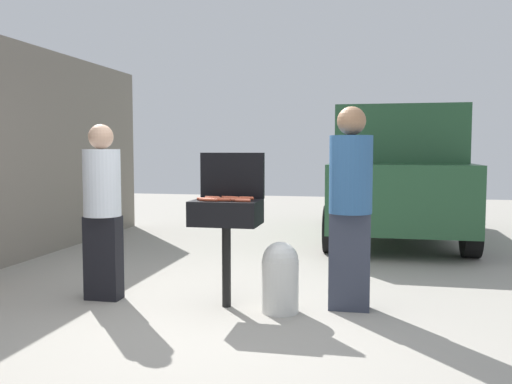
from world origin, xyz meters
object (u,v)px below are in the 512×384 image
Objects in this scene: propane_tank at (280,276)px; hot_dog_13 at (207,200)px; hot_dog_5 at (231,198)px; hot_dog_14 at (210,200)px; hot_dog_12 at (243,199)px; hot_dog_4 at (204,199)px; hot_dog_1 at (243,201)px; hot_dog_3 at (229,197)px; hot_dog_10 at (242,200)px; hot_dog_6 at (223,200)px; hot_dog_8 at (246,198)px; hot_dog_7 at (246,198)px; person_right at (350,200)px; hot_dog_2 at (213,198)px; hot_dog_0 at (219,199)px; hot_dog_9 at (212,197)px; parked_minivan at (396,174)px; person_left at (102,205)px; bbq_grill at (226,217)px; hot_dog_11 at (234,199)px.

hot_dog_13 is at bearing -176.18° from propane_tank.
hot_dog_14 is at bearing -116.39° from hot_dog_5.
hot_dog_4 is at bearing -176.75° from hot_dog_12.
hot_dog_1 is 0.38m from hot_dog_4.
hot_dog_3 is 0.29m from hot_dog_10.
hot_dog_6 is at bearing -152.92° from hot_dog_12.
hot_dog_4 is 0.38m from hot_dog_8.
person_right reaches higher than hot_dog_7.
hot_dog_4 and hot_dog_13 have the same top height.
hot_dog_0 is at bearing -44.60° from hot_dog_2.
hot_dog_0 and hot_dog_9 have the same top height.
propane_tank is 0.90m from person_right.
parked_minivan is at bearing 68.16° from hot_dog_13.
hot_dog_2 is 0.08× the size of person_left.
propane_tank is at bearing -6.08° from hot_dog_12.
propane_tank is (0.51, -0.20, -0.65)m from hot_dog_3.
hot_dog_1 is 0.36m from hot_dog_2.
bbq_grill is 7.40× the size of hot_dog_14.
parked_minivan is at bearing 67.64° from hot_dog_2.
hot_dog_14 is at bearing -38.87° from hot_dog_13.
hot_dog_11 is 1.03m from person_right.
bbq_grill is 0.21m from hot_dog_3.
parked_minivan is (1.57, 4.31, 0.05)m from hot_dog_11.
person_right is at bearing 7.60° from bbq_grill.
hot_dog_7 is 0.32m from hot_dog_9.
bbq_grill is 7.40× the size of hot_dog_6.
bbq_grill is at bearing 148.13° from hot_dog_10.
hot_dog_10 is (0.32, -0.20, 0.00)m from hot_dog_9.
hot_dog_8 reaches higher than propane_tank.
hot_dog_13 is at bearing -118.51° from hot_dog_3.
hot_dog_3 is 1.00× the size of hot_dog_10.
hot_dog_10 is at bearing -1.36° from person_right.
hot_dog_0 is 1.00× the size of hot_dog_13.
person_left reaches higher than bbq_grill.
hot_dog_1 is 0.18m from hot_dog_6.
hot_dog_0 reaches higher than propane_tank.
parked_minivan is at bearing 71.34° from hot_dog_12.
hot_dog_0 is at bearing -158.02° from hot_dog_11.
hot_dog_11 is 0.24m from hot_dog_14.
hot_dog_4 is at bearing 131.90° from hot_dog_14.
hot_dog_10 is (0.18, -0.23, 0.00)m from hot_dog_3.
hot_dog_4 and hot_dog_5 have the same top height.
hot_dog_12 is 0.29m from hot_dog_14.
hot_dog_4 is 0.07m from hot_dog_13.
hot_dog_12 is at bearing -14.22° from hot_dog_2.
hot_dog_1 is at bearing -12.89° from hot_dog_4.
hot_dog_11 is 1.27m from person_left.
propane_tank is (0.33, -0.13, -0.65)m from hot_dog_8.
hot_dog_2 is at bearing -63.60° from hot_dog_9.
hot_dog_14 is at bearing -178.58° from hot_dog_1.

